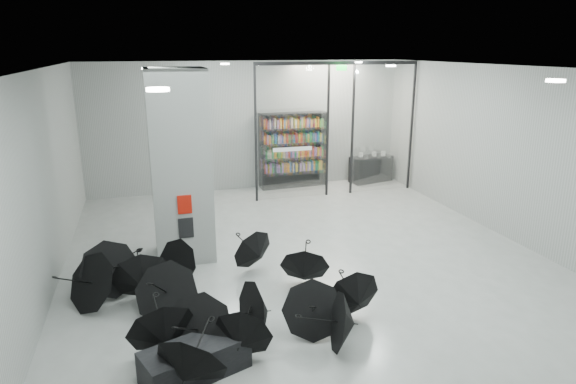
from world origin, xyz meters
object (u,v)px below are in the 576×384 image
object	(u,v)px
bookshelf	(293,150)
shop_counter	(371,169)
umbrella_cluster	(203,304)
bench	(195,360)
column	(180,166)

from	to	relation	value
bookshelf	shop_counter	distance (m)	2.81
bookshelf	umbrella_cluster	size ratio (longest dim) A/B	0.45
bench	bookshelf	size ratio (longest dim) A/B	0.61
bench	shop_counter	distance (m)	11.21
bookshelf	shop_counter	size ratio (longest dim) A/B	1.66
column	shop_counter	world-z (taller)	column
column	bookshelf	xyz separation A→B (m)	(3.90, 4.75, -0.80)
column	bookshelf	world-z (taller)	column
column	bench	size ratio (longest dim) A/B	2.75
bench	umbrella_cluster	bearing A→B (deg)	58.44
shop_counter	umbrella_cluster	world-z (taller)	umbrella_cluster
bench	bookshelf	xyz separation A→B (m)	(4.14, 9.03, 0.97)
column	umbrella_cluster	bearing A→B (deg)	-89.14
shop_counter	bench	bearing A→B (deg)	-140.87
column	shop_counter	xyz separation A→B (m)	(6.60, 4.60, -1.57)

